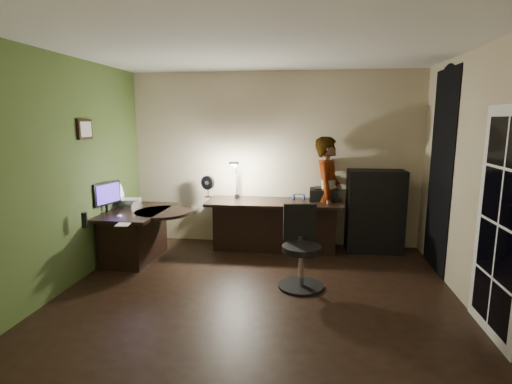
# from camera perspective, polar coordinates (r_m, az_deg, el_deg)

# --- Properties ---
(floor) EXTENTS (4.50, 4.00, 0.01)m
(floor) POSITION_cam_1_polar(r_m,az_deg,el_deg) (4.70, 0.11, -14.53)
(floor) COLOR black
(floor) RESTS_ON ground
(ceiling) EXTENTS (4.50, 4.00, 0.01)m
(ceiling) POSITION_cam_1_polar(r_m,az_deg,el_deg) (4.33, 0.13, 20.12)
(ceiling) COLOR silver
(ceiling) RESTS_ON floor
(wall_back) EXTENTS (4.50, 0.01, 2.70)m
(wall_back) POSITION_cam_1_polar(r_m,az_deg,el_deg) (6.29, 2.52, 4.65)
(wall_back) COLOR #BEAF8B
(wall_back) RESTS_ON floor
(wall_front) EXTENTS (4.50, 0.01, 2.70)m
(wall_front) POSITION_cam_1_polar(r_m,az_deg,el_deg) (2.37, -6.27, -4.83)
(wall_front) COLOR #BEAF8B
(wall_front) RESTS_ON floor
(wall_left) EXTENTS (0.01, 4.00, 2.70)m
(wall_left) POSITION_cam_1_polar(r_m,az_deg,el_deg) (5.11, -25.82, 2.34)
(wall_left) COLOR #BEAF8B
(wall_left) RESTS_ON floor
(wall_right) EXTENTS (0.01, 4.00, 2.70)m
(wall_right) POSITION_cam_1_polar(r_m,az_deg,el_deg) (4.60, 29.23, 1.26)
(wall_right) COLOR #BEAF8B
(wall_right) RESTS_ON floor
(green_wall_overlay) EXTENTS (0.00, 4.00, 2.70)m
(green_wall_overlay) POSITION_cam_1_polar(r_m,az_deg,el_deg) (5.11, -25.68, 2.34)
(green_wall_overlay) COLOR #465E28
(green_wall_overlay) RESTS_ON floor
(arched_doorway) EXTENTS (0.01, 0.90, 2.60)m
(arched_doorway) POSITION_cam_1_polar(r_m,az_deg,el_deg) (5.67, 24.86, 2.59)
(arched_doorway) COLOR black
(arched_doorway) RESTS_ON floor
(french_door) EXTENTS (0.02, 0.92, 2.10)m
(french_door) POSITION_cam_1_polar(r_m,az_deg,el_deg) (4.14, 31.37, -4.02)
(french_door) COLOR white
(french_door) RESTS_ON floor
(framed_picture) EXTENTS (0.04, 0.30, 0.25)m
(framed_picture) POSITION_cam_1_polar(r_m,az_deg,el_deg) (5.44, -23.32, 8.23)
(framed_picture) COLOR black
(framed_picture) RESTS_ON wall_left
(desk_left) EXTENTS (0.79, 1.25, 0.71)m
(desk_left) POSITION_cam_1_polar(r_m,az_deg,el_deg) (5.93, -16.53, -5.90)
(desk_left) COLOR black
(desk_left) RESTS_ON floor
(desk_right) EXTENTS (2.04, 0.75, 0.76)m
(desk_right) POSITION_cam_1_polar(r_m,az_deg,el_deg) (6.09, 2.61, -4.82)
(desk_right) COLOR black
(desk_right) RESTS_ON floor
(cabinet) EXTENTS (0.84, 0.45, 1.24)m
(cabinet) POSITION_cam_1_polar(r_m,az_deg,el_deg) (6.24, 16.62, -2.64)
(cabinet) COLOR black
(cabinet) RESTS_ON floor
(laptop_stand) EXTENTS (0.31, 0.28, 0.11)m
(laptop_stand) POSITION_cam_1_polar(r_m,az_deg,el_deg) (6.16, -17.56, -1.59)
(laptop_stand) COLOR silver
(laptop_stand) RESTS_ON desk_left
(laptop) EXTENTS (0.37, 0.35, 0.22)m
(laptop) POSITION_cam_1_polar(r_m,az_deg,el_deg) (6.13, -17.65, -0.07)
(laptop) COLOR silver
(laptop) RESTS_ON laptop_stand
(monitor) EXTENTS (0.22, 0.49, 0.32)m
(monitor) POSITION_cam_1_polar(r_m,az_deg,el_deg) (5.82, -20.60, -1.40)
(monitor) COLOR black
(monitor) RESTS_ON desk_left
(mouse) EXTENTS (0.10, 0.12, 0.04)m
(mouse) POSITION_cam_1_polar(r_m,az_deg,el_deg) (5.56, -18.95, -3.28)
(mouse) COLOR silver
(mouse) RESTS_ON desk_left
(phone) EXTENTS (0.07, 0.13, 0.01)m
(phone) POSITION_cam_1_polar(r_m,az_deg,el_deg) (6.25, -16.64, -1.84)
(phone) COLOR black
(phone) RESTS_ON desk_left
(pen) EXTENTS (0.01, 0.14, 0.01)m
(pen) POSITION_cam_1_polar(r_m,az_deg,el_deg) (5.74, -19.31, -3.05)
(pen) COLOR black
(pen) RESTS_ON desk_left
(speaker) EXTENTS (0.08, 0.08, 0.18)m
(speaker) POSITION_cam_1_polar(r_m,az_deg,el_deg) (5.19, -23.30, -3.71)
(speaker) COLOR black
(speaker) RESTS_ON desk_left
(notepad) EXTENTS (0.19, 0.24, 0.01)m
(notepad) POSITION_cam_1_polar(r_m,az_deg,el_deg) (5.19, -18.40, -4.37)
(notepad) COLOR silver
(notepad) RESTS_ON desk_left
(desk_fan) EXTENTS (0.25, 0.19, 0.34)m
(desk_fan) POSITION_cam_1_polar(r_m,az_deg,el_deg) (6.30, -6.87, 0.81)
(desk_fan) COLOR black
(desk_fan) RESTS_ON desk_right
(headphones) EXTENTS (0.21, 0.13, 0.09)m
(headphones) POSITION_cam_1_polar(r_m,az_deg,el_deg) (6.14, 6.13, -0.62)
(headphones) COLOR navy
(headphones) RESTS_ON desk_right
(printer) EXTENTS (0.43, 0.34, 0.19)m
(printer) POSITION_cam_1_polar(r_m,az_deg,el_deg) (6.14, 9.67, -0.26)
(printer) COLOR black
(printer) RESTS_ON desk_right
(desk_lamp) EXTENTS (0.19, 0.30, 0.62)m
(desk_lamp) POSITION_cam_1_polar(r_m,az_deg,el_deg) (6.17, -2.75, 1.96)
(desk_lamp) COLOR black
(desk_lamp) RESTS_ON desk_right
(office_chair) EXTENTS (0.62, 0.62, 0.97)m
(office_chair) POSITION_cam_1_polar(r_m,az_deg,el_deg) (4.74, 6.55, -7.99)
(office_chair) COLOR black
(office_chair) RESTS_ON floor
(person) EXTENTS (0.52, 0.68, 1.72)m
(person) POSITION_cam_1_polar(r_m,az_deg,el_deg) (6.11, 10.17, -0.29)
(person) COLOR #D8A88C
(person) RESTS_ON floor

